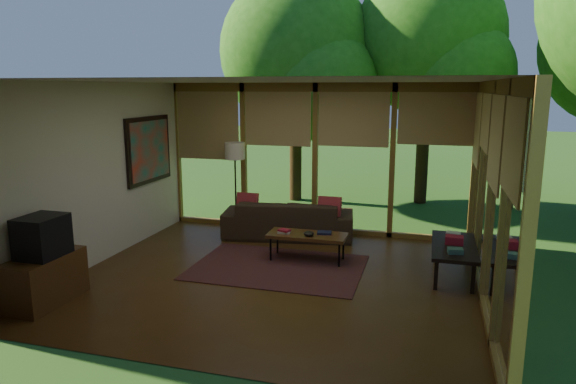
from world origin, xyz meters
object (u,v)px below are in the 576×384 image
(sofa, at_px, (288,219))
(floor_lamp, at_px, (235,156))
(side_console, at_px, (454,248))
(television, at_px, (42,236))
(coffee_table, at_px, (307,236))
(media_cabinet, at_px, (45,279))

(sofa, bearing_deg, floor_lamp, -12.87)
(floor_lamp, bearing_deg, sofa, -3.48)
(floor_lamp, height_order, side_console, floor_lamp)
(television, distance_m, coffee_table, 3.65)
(coffee_table, distance_m, side_console, 2.13)
(floor_lamp, distance_m, coffee_table, 2.29)
(media_cabinet, bearing_deg, television, 0.00)
(side_console, bearing_deg, floor_lamp, 161.13)
(television, height_order, side_console, television)
(television, height_order, coffee_table, television)
(sofa, xyz_separation_m, floor_lamp, (-1.02, 0.06, 1.07))
(floor_lamp, relative_size, side_console, 1.18)
(sofa, xyz_separation_m, coffee_table, (0.63, -1.17, 0.06))
(coffee_table, bearing_deg, floor_lamp, 143.29)
(sofa, relative_size, media_cabinet, 2.27)
(sofa, distance_m, side_console, 3.02)
(sofa, xyz_separation_m, media_cabinet, (-2.11, -3.56, -0.03))
(sofa, height_order, floor_lamp, floor_lamp)
(floor_lamp, xyz_separation_m, coffee_table, (1.65, -1.23, -1.01))
(media_cabinet, distance_m, side_console, 5.40)
(media_cabinet, bearing_deg, coffee_table, 41.24)
(floor_lamp, distance_m, side_console, 4.12)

